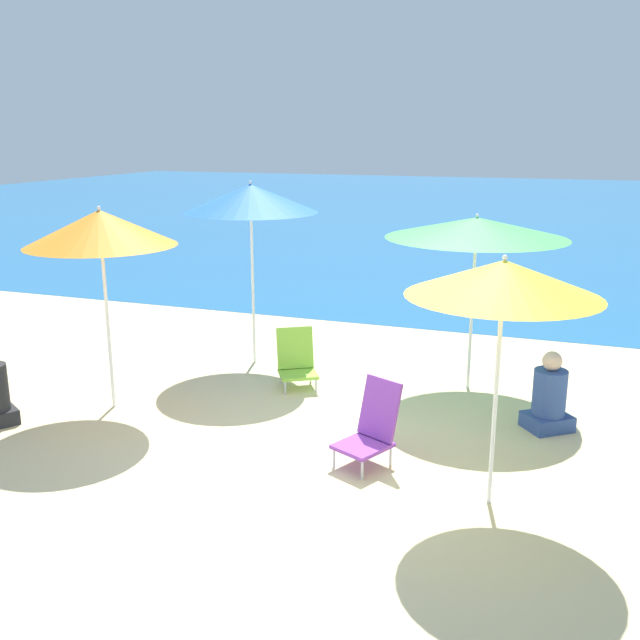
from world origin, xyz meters
TOP-DOWN VIEW (x-y plane):
  - ground_plane at (0.00, 0.00)m, footprint 60.00×60.00m
  - sea_water at (0.00, 25.01)m, footprint 60.00×40.00m
  - beach_umbrella_blue at (-1.73, 2.62)m, footprint 1.72×1.72m
  - beach_umbrella_green at (1.11, 2.60)m, footprint 2.09×2.09m
  - beach_umbrella_orange at (-2.55, 0.63)m, footprint 1.60×1.60m
  - beach_umbrella_yellow at (1.68, -0.14)m, footprint 1.52×1.52m
  - beach_chair_purple at (0.55, 0.25)m, footprint 0.60×0.67m
  - beach_chair_lime at (-0.87, 1.96)m, footprint 0.62×0.64m
  - person_seated_far at (2.06, 1.61)m, footprint 0.58×0.57m

SIDE VIEW (x-z plane):
  - ground_plane at x=0.00m, z-range 0.00..0.00m
  - sea_water at x=0.00m, z-range 0.00..0.01m
  - beach_chair_lime at x=-0.87m, z-range -0.02..0.68m
  - person_seated_far at x=2.06m, z-range -0.08..0.76m
  - beach_chair_purple at x=0.55m, z-range -0.03..0.75m
  - beach_umbrella_yellow at x=1.68m, z-range 0.86..2.94m
  - beach_umbrella_green at x=1.11m, z-range 0.88..2.97m
  - beach_umbrella_orange at x=-2.55m, z-range 0.89..3.13m
  - beach_umbrella_blue at x=-1.73m, z-range 0.98..3.37m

